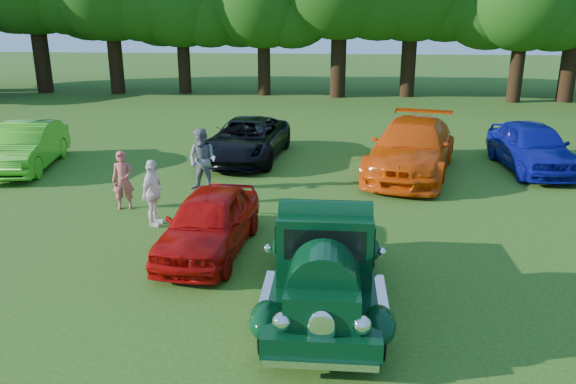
# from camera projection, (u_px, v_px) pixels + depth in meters

# --- Properties ---
(ground) EXTENTS (120.00, 120.00, 0.00)m
(ground) POSITION_uv_depth(u_px,v_px,m) (311.00, 285.00, 10.19)
(ground) COLOR #2C5012
(ground) RESTS_ON ground
(hero_pickup) EXTENTS (2.09, 4.48, 1.75)m
(hero_pickup) POSITION_uv_depth(u_px,v_px,m) (325.00, 263.00, 9.31)
(hero_pickup) COLOR black
(hero_pickup) RESTS_ON ground
(red_convertible) EXTENTS (1.80, 3.86, 1.28)m
(red_convertible) POSITION_uv_depth(u_px,v_px,m) (209.00, 222.00, 11.46)
(red_convertible) COLOR #A70907
(red_convertible) RESTS_ON ground
(back_car_lime) EXTENTS (2.26, 4.53, 1.43)m
(back_car_lime) POSITION_uv_depth(u_px,v_px,m) (26.00, 147.00, 17.57)
(back_car_lime) COLOR green
(back_car_lime) RESTS_ON ground
(back_car_black) EXTENTS (2.69, 5.06, 1.35)m
(back_car_black) POSITION_uv_depth(u_px,v_px,m) (247.00, 140.00, 18.71)
(back_car_black) COLOR black
(back_car_black) RESTS_ON ground
(back_car_orange) EXTENTS (3.63, 5.99, 1.62)m
(back_car_orange) POSITION_uv_depth(u_px,v_px,m) (412.00, 148.00, 16.98)
(back_car_orange) COLOR #E04807
(back_car_orange) RESTS_ON ground
(back_car_blue) EXTENTS (2.00, 4.50, 1.50)m
(back_car_blue) POSITION_uv_depth(u_px,v_px,m) (532.00, 146.00, 17.42)
(back_car_blue) COLOR #0B0F83
(back_car_blue) RESTS_ON ground
(spectator_pink) EXTENTS (0.60, 0.46, 1.48)m
(spectator_pink) POSITION_uv_depth(u_px,v_px,m) (123.00, 180.00, 13.93)
(spectator_pink) COLOR #BF514E
(spectator_pink) RESTS_ON ground
(spectator_grey) EXTENTS (1.01, 0.90, 1.75)m
(spectator_grey) POSITION_uv_depth(u_px,v_px,m) (203.00, 160.00, 15.29)
(spectator_grey) COLOR slate
(spectator_grey) RESTS_ON ground
(spectator_white) EXTENTS (0.49, 0.95, 1.56)m
(spectator_white) POSITION_uv_depth(u_px,v_px,m) (153.00, 193.00, 12.81)
(spectator_white) COLOR white
(spectator_white) RESTS_ON ground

